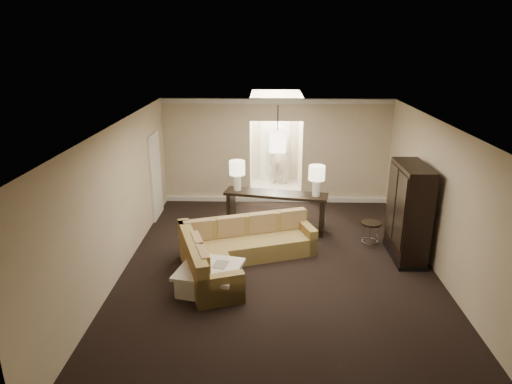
{
  "coord_description": "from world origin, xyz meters",
  "views": [
    {
      "loc": [
        -0.24,
        -7.85,
        4.27
      ],
      "look_at": [
        -0.47,
        1.2,
        1.2
      ],
      "focal_mm": 32.0,
      "sensor_mm": 36.0,
      "label": 1
    }
  ],
  "objects_px": {
    "coffee_table": "(210,278)",
    "drink_table": "(371,229)",
    "console_table": "(276,208)",
    "person": "(279,151)",
    "sectional_sofa": "(237,250)",
    "armoire": "(408,214)"
  },
  "relations": [
    {
      "from": "console_table",
      "to": "armoire",
      "type": "relative_size",
      "value": 1.24
    },
    {
      "from": "coffee_table",
      "to": "console_table",
      "type": "distance_m",
      "value": 2.97
    },
    {
      "from": "console_table",
      "to": "armoire",
      "type": "xyz_separation_m",
      "value": [
        2.62,
        -1.3,
        0.39
      ]
    },
    {
      "from": "console_table",
      "to": "coffee_table",
      "type": "bearing_deg",
      "value": -102.71
    },
    {
      "from": "person",
      "to": "console_table",
      "type": "bearing_deg",
      "value": 106.26
    },
    {
      "from": "sectional_sofa",
      "to": "drink_table",
      "type": "xyz_separation_m",
      "value": [
        2.81,
        0.98,
        0.06
      ]
    },
    {
      "from": "sectional_sofa",
      "to": "person",
      "type": "bearing_deg",
      "value": 61.5
    },
    {
      "from": "coffee_table",
      "to": "drink_table",
      "type": "bearing_deg",
      "value": 30.27
    },
    {
      "from": "coffee_table",
      "to": "person",
      "type": "relative_size",
      "value": 0.62
    },
    {
      "from": "coffee_table",
      "to": "console_table",
      "type": "xyz_separation_m",
      "value": [
        1.21,
        2.69,
        0.33
      ]
    },
    {
      "from": "sectional_sofa",
      "to": "console_table",
      "type": "bearing_deg",
      "value": 47.78
    },
    {
      "from": "sectional_sofa",
      "to": "drink_table",
      "type": "distance_m",
      "value": 2.98
    },
    {
      "from": "sectional_sofa",
      "to": "armoire",
      "type": "relative_size",
      "value": 1.47
    },
    {
      "from": "sectional_sofa",
      "to": "armoire",
      "type": "xyz_separation_m",
      "value": [
        3.41,
        0.48,
        0.61
      ]
    },
    {
      "from": "sectional_sofa",
      "to": "console_table",
      "type": "xyz_separation_m",
      "value": [
        0.78,
        1.78,
        0.22
      ]
    },
    {
      "from": "coffee_table",
      "to": "sectional_sofa",
      "type": "bearing_deg",
      "value": 64.7
    },
    {
      "from": "coffee_table",
      "to": "drink_table",
      "type": "relative_size",
      "value": 2.37
    },
    {
      "from": "console_table",
      "to": "drink_table",
      "type": "height_order",
      "value": "console_table"
    },
    {
      "from": "drink_table",
      "to": "armoire",
      "type": "bearing_deg",
      "value": -39.9
    },
    {
      "from": "coffee_table",
      "to": "armoire",
      "type": "height_order",
      "value": "armoire"
    },
    {
      "from": "armoire",
      "to": "person",
      "type": "relative_size",
      "value": 0.96
    },
    {
      "from": "coffee_table",
      "to": "person",
      "type": "distance_m",
      "value": 6.49
    }
  ]
}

